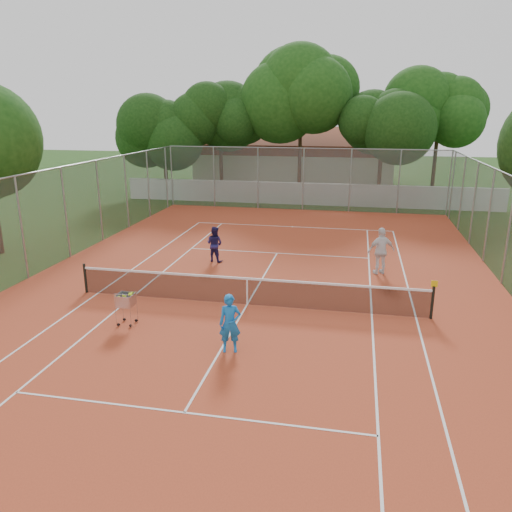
% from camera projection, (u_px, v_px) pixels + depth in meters
% --- Properties ---
extents(ground, '(120.00, 120.00, 0.00)m').
position_uv_depth(ground, '(247.00, 305.00, 16.87)').
color(ground, '#18370F').
rests_on(ground, ground).
extents(court_pad, '(18.00, 34.00, 0.02)m').
position_uv_depth(court_pad, '(247.00, 305.00, 16.86)').
color(court_pad, '#AD3F21').
rests_on(court_pad, ground).
extents(court_lines, '(10.98, 23.78, 0.01)m').
position_uv_depth(court_lines, '(247.00, 304.00, 16.86)').
color(court_lines, white).
rests_on(court_lines, court_pad).
extents(tennis_net, '(11.88, 0.10, 0.98)m').
position_uv_depth(tennis_net, '(247.00, 291.00, 16.72)').
color(tennis_net, black).
rests_on(tennis_net, court_pad).
extents(perimeter_fence, '(18.00, 34.00, 4.00)m').
position_uv_depth(perimeter_fence, '(247.00, 248.00, 16.30)').
color(perimeter_fence, slate).
rests_on(perimeter_fence, ground).
extents(boundary_wall, '(26.00, 0.30, 1.50)m').
position_uv_depth(boundary_wall, '(306.00, 194.00, 34.52)').
color(boundary_wall, silver).
rests_on(boundary_wall, ground).
extents(clubhouse, '(16.40, 9.00, 4.40)m').
position_uv_depth(clubhouse, '(295.00, 159.00, 43.90)').
color(clubhouse, beige).
rests_on(clubhouse, ground).
extents(tropical_trees, '(29.00, 19.00, 10.00)m').
position_uv_depth(tropical_trees, '(312.00, 129.00, 36.14)').
color(tropical_trees, black).
rests_on(tropical_trees, ground).
extents(player_near, '(0.67, 0.52, 1.63)m').
position_uv_depth(player_near, '(230.00, 324.00, 13.39)').
color(player_near, blue).
rests_on(player_near, court_pad).
extents(player_far_left, '(0.89, 0.77, 1.54)m').
position_uv_depth(player_far_left, '(215.00, 244.00, 21.47)').
color(player_far_left, '#201B52').
rests_on(player_far_left, court_pad).
extents(player_far_right, '(1.20, 0.85, 1.89)m').
position_uv_depth(player_far_right, '(381.00, 251.00, 19.78)').
color(player_far_right, white).
rests_on(player_far_right, court_pad).
extents(ball_hopper, '(0.67, 0.67, 1.08)m').
position_uv_depth(ball_hopper, '(126.00, 308.00, 15.16)').
color(ball_hopper, '#BAB9C1').
rests_on(ball_hopper, court_pad).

